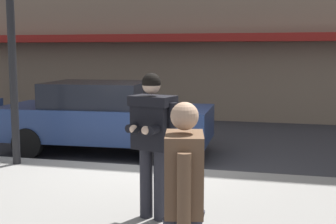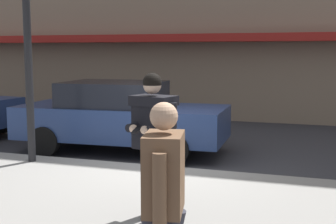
{
  "view_description": "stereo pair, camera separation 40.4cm",
  "coord_description": "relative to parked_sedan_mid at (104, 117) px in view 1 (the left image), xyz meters",
  "views": [
    {
      "loc": [
        2.43,
        -8.12,
        2.21
      ],
      "look_at": [
        1.08,
        -2.83,
        1.49
      ],
      "focal_mm": 50.0,
      "sensor_mm": 36.0,
      "label": 1
    },
    {
      "loc": [
        2.82,
        -8.0,
        2.21
      ],
      "look_at": [
        1.08,
        -2.83,
        1.49
      ],
      "focal_mm": 50.0,
      "sensor_mm": 36.0,
      "label": 2
    }
  ],
  "objects": [
    {
      "name": "parked_sedan_mid",
      "position": [
        0.0,
        0.0,
        0.0
      ],
      "size": [
        4.58,
        2.1,
        1.54
      ],
      "color": "navy",
      "rests_on": "ground"
    },
    {
      "name": "pedestrian_dark_coat",
      "position": [
        3.08,
        -6.01,
        0.32
      ],
      "size": [
        0.39,
        0.59,
        1.7
      ],
      "color": "#33333D",
      "rests_on": "sidewalk"
    },
    {
      "name": "ground_plane",
      "position": [
        1.37,
        -1.22,
        -0.79
      ],
      "size": [
        80.0,
        80.0,
        0.0
      ],
      "primitive_type": "plane",
      "color": "#333338"
    },
    {
      "name": "man_texting_on_phone",
      "position": [
        2.24,
        -3.97,
        0.46
      ],
      "size": [
        0.63,
        0.64,
        1.81
      ],
      "color": "#23232B",
      "rests_on": "sidewalk"
    },
    {
      "name": "curb_paint_line",
      "position": [
        2.37,
        -1.17,
        -0.79
      ],
      "size": [
        28.0,
        0.12,
        0.01
      ],
      "primitive_type": "cube",
      "color": "silver",
      "rests_on": "ground"
    }
  ]
}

